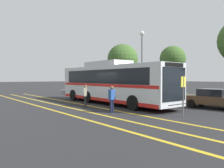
# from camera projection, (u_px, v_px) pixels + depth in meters

# --- Properties ---
(ground_plane) EXTENTS (220.00, 220.00, 0.00)m
(ground_plane) POSITION_uv_depth(u_px,v_px,m) (114.00, 105.00, 16.88)
(ground_plane) COLOR #262628
(lane_strip_0) EXTENTS (32.08, 0.20, 0.01)m
(lane_strip_0) POSITION_uv_depth(u_px,v_px,m) (89.00, 106.00, 16.52)
(lane_strip_0) COLOR gold
(lane_strip_0) RESTS_ON ground_plane
(lane_strip_1) EXTENTS (32.08, 0.20, 0.01)m
(lane_strip_1) POSITION_uv_depth(u_px,v_px,m) (70.00, 108.00, 15.48)
(lane_strip_1) COLOR gold
(lane_strip_1) RESTS_ON ground_plane
(lane_strip_2) EXTENTS (32.08, 0.20, 0.01)m
(lane_strip_2) POSITION_uv_depth(u_px,v_px,m) (50.00, 109.00, 14.59)
(lane_strip_2) COLOR gold
(lane_strip_2) RESTS_ON ground_plane
(curb_strip) EXTENTS (40.08, 0.36, 0.15)m
(curb_strip) POSITION_uv_depth(u_px,v_px,m) (153.00, 99.00, 21.04)
(curb_strip) COLOR #99999E
(curb_strip) RESTS_ON ground_plane
(transit_bus) EXTENTS (12.41, 2.73, 3.49)m
(transit_bus) POSITION_uv_depth(u_px,v_px,m) (112.00, 82.00, 17.85)
(transit_bus) COLOR silver
(transit_bus) RESTS_ON ground_plane
(parked_car_0) EXTENTS (4.62, 2.05, 1.57)m
(parked_car_0) POSITION_uv_depth(u_px,v_px,m) (82.00, 88.00, 29.11)
(parked_car_0) COLOR maroon
(parked_car_0) RESTS_ON ground_plane
(parked_car_1) EXTENTS (3.99, 2.09, 1.50)m
(parked_car_1) POSITION_uv_depth(u_px,v_px,m) (110.00, 90.00, 24.14)
(parked_car_1) COLOR silver
(parked_car_1) RESTS_ON ground_plane
(parked_car_2) EXTENTS (4.92, 2.17, 1.42)m
(parked_car_2) POSITION_uv_depth(u_px,v_px,m) (157.00, 94.00, 19.00)
(parked_car_2) COLOR #335B33
(parked_car_2) RESTS_ON ground_plane
(parked_car_3) EXTENTS (4.21, 2.09, 1.35)m
(parked_car_3) POSITION_uv_depth(u_px,v_px,m) (214.00, 99.00, 15.10)
(parked_car_3) COLOR #4C3823
(parked_car_3) RESTS_ON ground_plane
(pedestrian_0) EXTENTS (0.31, 0.46, 1.63)m
(pedestrian_0) POSITION_uv_depth(u_px,v_px,m) (112.00, 98.00, 13.24)
(pedestrian_0) COLOR #191E38
(pedestrian_0) RESTS_ON ground_plane
(pedestrian_1) EXTENTS (0.47, 0.41, 1.61)m
(pedestrian_1) POSITION_uv_depth(u_px,v_px,m) (85.00, 94.00, 15.99)
(pedestrian_1) COLOR #2D2D33
(pedestrian_1) RESTS_ON ground_plane
(bus_stop_sign) EXTENTS (0.07, 0.40, 2.24)m
(bus_stop_sign) POSITION_uv_depth(u_px,v_px,m) (183.00, 91.00, 11.71)
(bus_stop_sign) COLOR #59595E
(bus_stop_sign) RESTS_ON ground_plane
(street_lamp) EXTENTS (0.48, 0.48, 7.13)m
(street_lamp) POSITION_uv_depth(u_px,v_px,m) (142.00, 51.00, 23.40)
(street_lamp) COLOR #59595E
(street_lamp) RESTS_ON ground_plane
(tree_0) EXTENTS (4.44, 4.44, 7.02)m
(tree_0) POSITION_uv_depth(u_px,v_px,m) (123.00, 59.00, 31.59)
(tree_0) COLOR #513823
(tree_0) RESTS_ON ground_plane
(tree_2) EXTENTS (2.83, 2.83, 5.66)m
(tree_2) POSITION_uv_depth(u_px,v_px,m) (173.00, 59.00, 24.10)
(tree_2) COLOR #513823
(tree_2) RESTS_ON ground_plane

